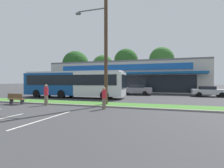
{
  "coord_description": "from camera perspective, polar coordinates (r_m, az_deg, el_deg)",
  "views": [
    {
      "loc": [
        7.34,
        -0.15,
        2.03
      ],
      "look_at": [
        1.41,
        18.1,
        1.74
      ],
      "focal_mm": 28.31,
      "sensor_mm": 36.0,
      "label": 1
    }
  ],
  "objects": [
    {
      "name": "storefront_building",
      "position": [
        36.33,
        4.94,
        2.24
      ],
      "size": [
        29.33,
        11.81,
        5.77
      ],
      "color": "#BCB7AD",
      "rests_on": "ground_plane"
    },
    {
      "name": "parking_stripe_2",
      "position": [
        10.33,
        -20.67,
        -10.5
      ],
      "size": [
        0.12,
        4.8,
        0.01
      ],
      "primitive_type": "cube",
      "color": "silver",
      "rests_on": "ground_plane"
    },
    {
      "name": "tree_mid",
      "position": [
        46.26,
        15.71,
        7.63
      ],
      "size": [
        6.16,
        6.16,
        10.59
      ],
      "color": "#473323",
      "rests_on": "ground_plane"
    },
    {
      "name": "pedestrian_near_bench",
      "position": [
        15.9,
        -20.51,
        -3.3
      ],
      "size": [
        0.36,
        0.36,
        1.77
      ],
      "rotation": [
        0.0,
        0.0,
        3.81
      ],
      "color": "#726651",
      "rests_on": "ground_plane"
    },
    {
      "name": "utility_pole",
      "position": [
        15.4,
        -2.44,
        15.9
      ],
      "size": [
        3.03,
        2.4,
        11.34
      ],
      "color": "#4C3826",
      "rests_on": "ground_plane"
    },
    {
      "name": "city_bus",
      "position": [
        22.29,
        -12.33,
        0.18
      ],
      "size": [
        12.87,
        2.93,
        3.25
      ],
      "rotation": [
        0.0,
        0.0,
        0.03
      ],
      "color": "#144793",
      "rests_on": "ground_plane"
    },
    {
      "name": "grass_median",
      "position": [
        16.07,
        -9.41,
        -6.18
      ],
      "size": [
        56.0,
        2.2,
        0.12
      ],
      "primitive_type": "cube",
      "color": "#427A2D",
      "rests_on": "ground_plane"
    },
    {
      "name": "curb_lip",
      "position": [
        15.0,
        -11.57,
        -6.69
      ],
      "size": [
        56.0,
        0.24,
        0.12
      ],
      "primitive_type": "cube",
      "color": "gray",
      "rests_on": "ground_plane"
    },
    {
      "name": "tree_mid_left",
      "position": [
        44.94,
        4.55,
        7.49
      ],
      "size": [
        6.0,
        6.0,
        10.23
      ],
      "color": "#473323",
      "rests_on": "ground_plane"
    },
    {
      "name": "bus_stop_bench",
      "position": [
        17.8,
        -28.57,
        -4.15
      ],
      "size": [
        1.6,
        0.45,
        0.95
      ],
      "rotation": [
        0.0,
        0.0,
        3.14
      ],
      "color": "brown",
      "rests_on": "ground_plane"
    },
    {
      "name": "pedestrian_by_pole",
      "position": [
        12.92,
        -2.57,
        -4.57
      ],
      "size": [
        0.32,
        0.32,
        1.6
      ],
      "rotation": [
        0.0,
        0.0,
        6.12
      ],
      "color": "#726651",
      "rests_on": "ground_plane"
    },
    {
      "name": "car_1",
      "position": [
        32.11,
        -17.38,
        -1.36
      ],
      "size": [
        4.63,
        1.92,
        1.54
      ],
      "color": "#515459",
      "rests_on": "ground_plane"
    },
    {
      "name": "car_2",
      "position": [
        26.5,
        7.76,
        -1.76
      ],
      "size": [
        4.71,
        1.85,
        1.6
      ],
      "rotation": [
        0.0,
        0.0,
        3.14
      ],
      "color": "slate",
      "rests_on": "ground_plane"
    },
    {
      "name": "tree_far_left",
      "position": [
        53.32,
        -11.66,
        6.25
      ],
      "size": [
        7.73,
        7.73,
        10.91
      ],
      "color": "#473323",
      "rests_on": "ground_plane"
    },
    {
      "name": "tree_left",
      "position": [
        47.47,
        -2.97,
        5.88
      ],
      "size": [
        5.71,
        5.71,
        9.04
      ],
      "color": "#473323",
      "rests_on": "ground_plane"
    },
    {
      "name": "car_0",
      "position": [
        26.63,
        28.72,
        -2.03
      ],
      "size": [
        4.15,
        1.97,
        1.38
      ],
      "color": "#B7B7BC",
      "rests_on": "ground_plane"
    }
  ]
}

